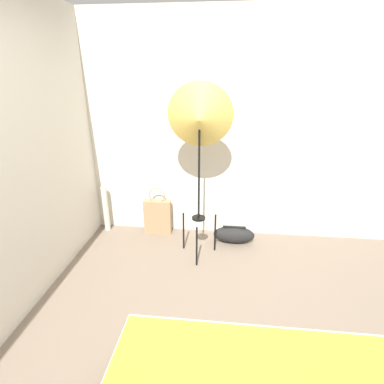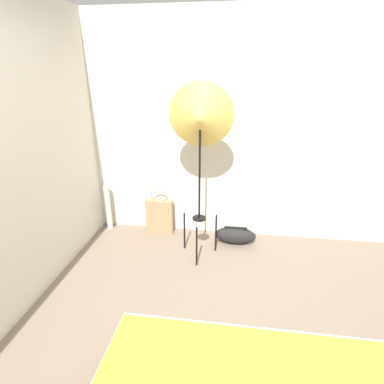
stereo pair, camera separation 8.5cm
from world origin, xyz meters
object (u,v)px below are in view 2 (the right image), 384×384
duffel_bag (235,235)px  paper_roll (108,208)px  tote_bag (160,216)px  photo_umbrella (200,120)px

duffel_bag → paper_roll: bearing=175.0°
paper_roll → tote_bag: bearing=-0.9°
photo_umbrella → paper_roll: bearing=160.0°
tote_bag → duffel_bag: (0.97, -0.13, -0.13)m
photo_umbrella → paper_roll: size_ratio=3.12×
duffel_bag → paper_roll: paper_roll is taller
photo_umbrella → duffel_bag: photo_umbrella is taller
photo_umbrella → paper_roll: (-1.24, 0.45, -1.22)m
photo_umbrella → tote_bag: 1.47m
tote_bag → paper_roll: 0.69m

